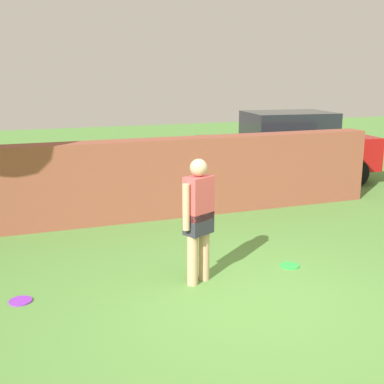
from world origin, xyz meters
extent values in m
plane|color=#568C3D|center=(0.00, 0.00, 0.00)|extent=(40.00, 40.00, 0.00)
cube|color=brown|center=(-1.50, 3.95, 0.73)|extent=(11.73, 0.50, 1.46)
cylinder|color=tan|center=(-0.52, 0.83, 0.42)|extent=(0.14, 0.14, 0.85)
cylinder|color=tan|center=(-0.33, 0.93, 0.42)|extent=(0.14, 0.14, 0.85)
cube|color=#2D2D38|center=(-0.43, 0.88, 0.80)|extent=(0.42, 0.36, 0.28)
cube|color=#CC4C4C|center=(-0.43, 0.88, 1.12)|extent=(0.42, 0.36, 0.55)
sphere|color=tan|center=(-0.43, 0.88, 1.51)|extent=(0.22, 0.22, 0.22)
cylinder|color=tan|center=(-0.63, 0.78, 1.05)|extent=(0.09, 0.09, 0.58)
cylinder|color=tan|center=(-0.23, 0.98, 1.05)|extent=(0.09, 0.09, 0.58)
cube|color=#A51111|center=(3.77, 5.76, 0.72)|extent=(4.36, 2.15, 0.80)
cube|color=#1E2328|center=(3.77, 5.76, 1.42)|extent=(2.15, 1.71, 0.60)
cylinder|color=black|center=(5.22, 6.46, 0.32)|extent=(0.66, 0.29, 0.64)
cylinder|color=black|center=(5.04, 4.77, 0.32)|extent=(0.66, 0.29, 0.64)
cylinder|color=black|center=(2.51, 6.76, 0.32)|extent=(0.66, 0.29, 0.64)
cylinder|color=black|center=(2.32, 5.07, 0.32)|extent=(0.66, 0.29, 0.64)
cylinder|color=purple|center=(-2.62, 1.07, 0.01)|extent=(0.27, 0.27, 0.02)
cylinder|color=green|center=(0.97, 0.93, 0.01)|extent=(0.27, 0.27, 0.02)
camera|label=1|loc=(-2.60, -4.76, 2.66)|focal=46.77mm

